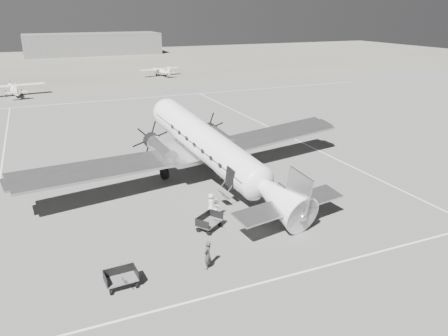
% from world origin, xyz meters
% --- Properties ---
extents(ground, '(260.00, 260.00, 0.00)m').
position_xyz_m(ground, '(0.00, 0.00, 0.00)').
color(ground, '#61615F').
rests_on(ground, ground).
extents(taxi_line_near, '(60.00, 0.15, 0.01)m').
position_xyz_m(taxi_line_near, '(0.00, -14.00, 0.01)').
color(taxi_line_near, silver).
rests_on(taxi_line_near, ground).
extents(taxi_line_right, '(0.15, 80.00, 0.01)m').
position_xyz_m(taxi_line_right, '(12.00, 0.00, 0.01)').
color(taxi_line_right, silver).
rests_on(taxi_line_right, ground).
extents(taxi_line_left, '(0.15, 60.00, 0.01)m').
position_xyz_m(taxi_line_left, '(-18.00, 10.00, 0.01)').
color(taxi_line_left, silver).
rests_on(taxi_line_left, ground).
extents(taxi_line_horizon, '(90.00, 0.15, 0.01)m').
position_xyz_m(taxi_line_horizon, '(0.00, 40.00, 0.01)').
color(taxi_line_horizon, silver).
rests_on(taxi_line_horizon, ground).
extents(grass_infield, '(260.00, 90.00, 0.01)m').
position_xyz_m(grass_infield, '(0.00, 95.00, 0.00)').
color(grass_infield, '#696658').
rests_on(grass_infield, ground).
extents(hangar_main, '(42.00, 14.00, 6.60)m').
position_xyz_m(hangar_main, '(5.00, 120.00, 3.30)').
color(hangar_main, '#5E5E5E').
rests_on(hangar_main, ground).
extents(dc3_airliner, '(34.34, 26.85, 5.88)m').
position_xyz_m(dc3_airliner, '(-1.50, -0.21, 2.94)').
color(dc3_airliner, '#B6B6B9').
rests_on(dc3_airliner, ground).
extents(light_plane_left, '(11.50, 9.85, 2.15)m').
position_xyz_m(light_plane_left, '(-17.55, 49.66, 1.07)').
color(light_plane_left, white).
rests_on(light_plane_left, ground).
extents(light_plane_right, '(10.60, 9.35, 1.89)m').
position_xyz_m(light_plane_right, '(11.56, 62.89, 0.94)').
color(light_plane_right, white).
rests_on(light_plane_right, ground).
extents(baggage_cart_near, '(2.25, 2.11, 1.04)m').
position_xyz_m(baggage_cart_near, '(-4.74, -7.26, 0.52)').
color(baggage_cart_near, '#545454').
rests_on(baggage_cart_near, ground).
extents(baggage_cart_far, '(1.83, 1.35, 1.00)m').
position_xyz_m(baggage_cart_far, '(-11.34, -11.41, 0.50)').
color(baggage_cart_far, '#545454').
rests_on(baggage_cart_far, ground).
extents(ground_crew, '(0.73, 0.71, 1.69)m').
position_xyz_m(ground_crew, '(-6.53, -11.52, 0.85)').
color(ground_crew, '#333333').
rests_on(ground_crew, ground).
extents(ramp_agent, '(0.69, 0.82, 1.52)m').
position_xyz_m(ramp_agent, '(-3.58, -5.82, 0.76)').
color(ramp_agent, silver).
rests_on(ramp_agent, ground).
extents(passenger, '(0.48, 0.73, 1.47)m').
position_xyz_m(passenger, '(-3.70, -4.92, 0.74)').
color(passenger, silver).
rests_on(passenger, ground).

